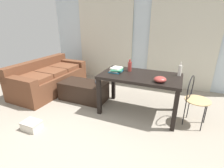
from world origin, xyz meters
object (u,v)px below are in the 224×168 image
wire_chair (194,95)px  shoebox (32,125)px  coffee_table (84,91)px  tv_remote_primary (96,82)px  craft_table (140,80)px  bowl (160,79)px  bottle_near (130,66)px  couch (49,79)px  bottle_far (180,70)px  book_stack (117,70)px

wire_chair → shoebox: 2.71m
coffee_table → wire_chair: 2.20m
coffee_table → tv_remote_primary: size_ratio=6.60×
craft_table → bowl: 0.46m
wire_chair → tv_remote_primary: (-1.91, 0.17, -0.11)m
bottle_near → bowl: 0.73m
craft_table → bowl: (0.38, -0.23, 0.14)m
couch → bottle_near: size_ratio=8.33×
wire_chair → tv_remote_primary: bearing=175.0°
shoebox → craft_table: bearing=39.7°
bowl → bottle_far: bearing=59.6°
couch → craft_table: (2.33, -0.17, 0.35)m
couch → tv_remote_primary: size_ratio=12.32×
bottle_near → shoebox: size_ratio=0.78×
shoebox → bottle_near: bearing=48.2°
wire_chair → book_stack: (-1.38, 0.02, 0.27)m
couch → coffee_table: bearing=-6.0°
coffee_table → tv_remote_primary: (0.26, 0.10, 0.21)m
bottle_near → shoebox: 1.99m
craft_table → bottle_far: 0.71m
bottle_near → bottle_far: size_ratio=0.94×
wire_chair → bottle_far: (-0.27, 0.23, 0.33)m
bowl → coffee_table: bearing=169.9°
coffee_table → craft_table: (1.26, -0.06, 0.46)m
craft_table → book_stack: book_stack is taller
bottle_near → shoebox: bearing=-131.8°
bottle_far → book_stack: size_ratio=0.74×
couch → bottle_near: bottle_near is taller
bottle_near → book_stack: 0.26m
book_stack → tv_remote_primary: bearing=164.8°
craft_table → book_stack: (-0.47, 0.02, 0.14)m
couch → bowl: size_ratio=9.71×
coffee_table → bottle_far: 2.02m
shoebox → coffee_table: bearing=80.8°
craft_table → wire_chair: (0.92, -0.01, -0.13)m
craft_table → bottle_near: 0.35m
wire_chair → book_stack: 1.41m
wire_chair → bottle_near: size_ratio=3.75×
coffee_table → shoebox: 1.30m
bowl → book_stack: bowl is taller
wire_chair → bottle_near: (-1.17, 0.15, 0.32)m
bowl → tv_remote_primary: bearing=164.0°
couch → bottle_near: bearing=-0.7°
bottle_far → book_stack: bearing=-169.3°
couch → book_stack: (1.86, -0.15, 0.49)m
craft_table → book_stack: size_ratio=4.36×
coffee_table → book_stack: book_stack is taller
bottle_near → bottle_far: 0.89m
coffee_table → bowl: 1.76m
wire_chair → bottle_near: bottle_near is taller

